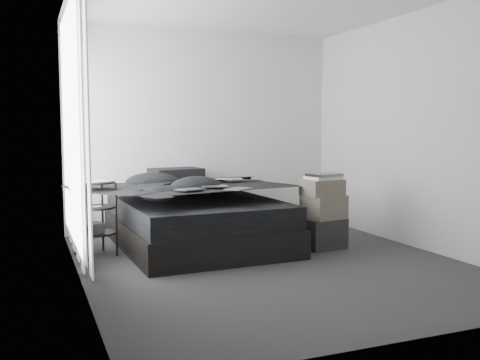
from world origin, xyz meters
name	(u,v)px	position (x,y,z in m)	size (l,w,h in m)	color
floor	(270,263)	(0.00, 0.00, 0.00)	(3.60, 4.20, 0.01)	#323235
wall_back	(204,130)	(0.00, 2.10, 1.30)	(3.60, 0.01, 2.60)	silver
wall_front	(419,131)	(0.00, -2.10, 1.30)	(3.60, 0.01, 2.60)	silver
wall_left	(77,131)	(-1.80, 0.00, 1.30)	(0.01, 4.20, 2.60)	silver
wall_right	(420,130)	(1.80, 0.00, 1.30)	(0.01, 4.20, 2.60)	silver
window_left	(71,126)	(-1.78, 0.90, 1.35)	(0.02, 2.00, 2.30)	white
curtain_left	(76,133)	(-1.73, 0.90, 1.28)	(0.06, 2.12, 2.48)	white
bed	(196,232)	(-0.44, 1.02, 0.15)	(1.67, 2.20, 0.30)	black
mattress	(196,209)	(-0.44, 1.02, 0.42)	(1.60, 2.13, 0.23)	black
duvet	(198,188)	(-0.44, 0.97, 0.66)	(1.62, 1.88, 0.26)	black
pillow_lower	(170,185)	(-0.53, 1.87, 0.61)	(0.66, 0.45, 0.15)	black
pillow_upper	(176,174)	(-0.45, 1.85, 0.75)	(0.62, 0.43, 0.14)	black
laptop	(228,173)	(-0.04, 1.09, 0.80)	(0.35, 0.23, 0.03)	silver
comic_a	(190,181)	(-0.69, 0.42, 0.79)	(0.28, 0.18, 0.01)	black
comic_b	(214,178)	(-0.38, 0.60, 0.80)	(0.28, 0.18, 0.01)	black
comic_c	(238,180)	(-0.23, 0.28, 0.81)	(0.28, 0.18, 0.01)	black
side_stand	(95,219)	(-1.56, 0.95, 0.38)	(0.42, 0.42, 0.77)	black
papers	(96,182)	(-1.55, 0.94, 0.77)	(0.30, 0.22, 0.02)	white
floor_books	(145,255)	(-1.13, 0.53, 0.06)	(0.12, 0.18, 0.12)	black
box_lower	(322,233)	(0.81, 0.38, 0.17)	(0.45, 0.35, 0.33)	black
box_mid	(324,207)	(0.82, 0.37, 0.46)	(0.42, 0.33, 0.26)	#675D51
box_upper	(322,187)	(0.80, 0.38, 0.68)	(0.40, 0.32, 0.18)	#675D51
art_book_white	(323,178)	(0.81, 0.38, 0.78)	(0.34, 0.27, 0.03)	silver
art_book_snake	(324,175)	(0.82, 0.37, 0.82)	(0.33, 0.26, 0.03)	silver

